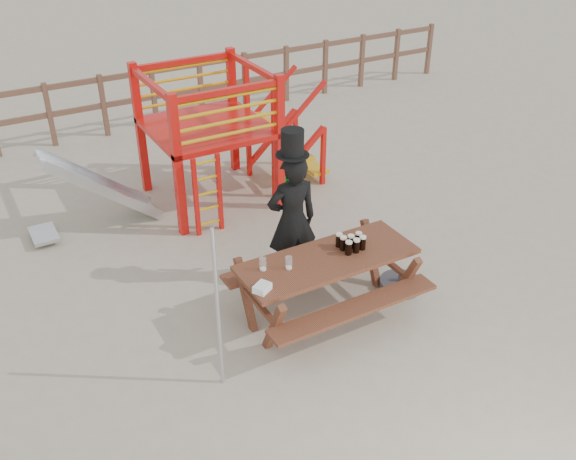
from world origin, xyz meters
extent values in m
plane|color=tan|center=(0.00, 0.00, 0.00)|extent=(60.00, 60.00, 0.00)
cube|color=brown|center=(0.00, 7.00, 1.10)|extent=(15.00, 0.06, 0.10)
cube|color=brown|center=(0.00, 7.00, 0.60)|extent=(15.00, 0.06, 0.10)
cube|color=brown|center=(-1.50, 7.00, 0.60)|extent=(0.09, 0.09, 1.20)
cube|color=brown|center=(-0.50, 7.00, 0.60)|extent=(0.09, 0.09, 1.20)
cube|color=brown|center=(0.50, 7.00, 0.60)|extent=(0.09, 0.09, 1.20)
cube|color=brown|center=(1.50, 7.00, 0.60)|extent=(0.09, 0.09, 1.20)
cube|color=brown|center=(2.50, 7.00, 0.60)|extent=(0.09, 0.09, 1.20)
cube|color=brown|center=(3.50, 7.00, 0.60)|extent=(0.09, 0.09, 1.20)
cube|color=brown|center=(4.50, 7.00, 0.60)|extent=(0.09, 0.09, 1.20)
cube|color=brown|center=(5.50, 7.00, 0.60)|extent=(0.09, 0.09, 1.20)
cube|color=brown|center=(6.50, 7.00, 0.60)|extent=(0.09, 0.09, 1.20)
cube|color=brown|center=(7.50, 7.00, 0.60)|extent=(0.09, 0.09, 1.20)
cube|color=red|center=(-0.60, 2.80, 1.05)|extent=(0.12, 0.12, 2.10)
cube|color=red|center=(1.00, 2.80, 1.05)|extent=(0.12, 0.12, 2.10)
cube|color=red|center=(-0.60, 4.40, 1.05)|extent=(0.12, 0.12, 2.10)
cube|color=red|center=(1.00, 4.40, 1.05)|extent=(0.12, 0.12, 2.10)
cube|color=red|center=(0.20, 3.60, 1.20)|extent=(1.72, 1.72, 0.08)
cube|color=red|center=(0.20, 2.80, 2.00)|extent=(1.60, 0.08, 0.08)
cube|color=red|center=(0.20, 4.40, 2.00)|extent=(1.60, 0.08, 0.08)
cube|color=red|center=(-0.60, 3.60, 2.00)|extent=(0.08, 1.60, 0.08)
cube|color=red|center=(1.00, 3.60, 2.00)|extent=(0.08, 1.60, 0.08)
cylinder|color=gold|center=(0.20, 2.80, 1.38)|extent=(1.50, 0.05, 0.05)
cylinder|color=gold|center=(0.20, 4.40, 1.38)|extent=(1.50, 0.05, 0.05)
cylinder|color=gold|center=(0.20, 2.80, 1.56)|extent=(1.50, 0.05, 0.05)
cylinder|color=gold|center=(0.20, 4.40, 1.56)|extent=(1.50, 0.05, 0.05)
cylinder|color=gold|center=(0.20, 2.80, 1.74)|extent=(1.50, 0.05, 0.05)
cylinder|color=gold|center=(0.20, 4.40, 1.74)|extent=(1.50, 0.05, 0.05)
cylinder|color=gold|center=(0.20, 2.80, 1.92)|extent=(1.50, 0.05, 0.05)
cylinder|color=gold|center=(0.20, 4.40, 1.92)|extent=(1.50, 0.05, 0.05)
cube|color=red|center=(-0.43, 2.65, 0.60)|extent=(0.06, 0.06, 1.20)
cube|color=red|center=(-0.07, 2.65, 0.60)|extent=(0.06, 0.06, 1.20)
cylinder|color=gold|center=(-0.25, 2.65, 0.15)|extent=(0.36, 0.04, 0.04)
cylinder|color=gold|center=(-0.25, 2.65, 0.39)|extent=(0.36, 0.04, 0.04)
cylinder|color=gold|center=(-0.25, 2.65, 0.63)|extent=(0.36, 0.04, 0.04)
cylinder|color=gold|center=(-0.25, 2.65, 0.87)|extent=(0.36, 0.04, 0.04)
cylinder|color=gold|center=(-0.25, 2.65, 1.11)|extent=(0.36, 0.04, 0.04)
cube|color=gold|center=(1.15, 3.60, 1.08)|extent=(0.30, 0.90, 0.06)
cube|color=gold|center=(1.43, 3.60, 0.78)|extent=(0.30, 0.90, 0.06)
cube|color=gold|center=(1.71, 3.60, 0.48)|extent=(0.30, 0.90, 0.06)
cube|color=gold|center=(1.99, 3.60, 0.18)|extent=(0.30, 0.90, 0.06)
cube|color=red|center=(1.55, 3.15, 0.60)|extent=(0.95, 0.08, 0.86)
cube|color=red|center=(1.55, 4.05, 0.60)|extent=(0.95, 0.08, 0.86)
cube|color=silver|center=(-1.50, 3.60, 0.62)|extent=(1.53, 0.55, 1.21)
cube|color=silver|center=(-1.50, 3.33, 0.66)|extent=(1.58, 0.04, 1.28)
cube|color=silver|center=(-1.50, 3.87, 0.66)|extent=(1.58, 0.04, 1.28)
cube|color=silver|center=(-2.40, 3.60, 0.10)|extent=(0.35, 0.55, 0.05)
cube|color=brown|center=(0.17, 0.19, 0.78)|extent=(2.09, 0.79, 0.05)
cube|color=brown|center=(0.17, -0.38, 0.47)|extent=(2.09, 0.30, 0.04)
cube|color=brown|center=(0.18, 0.77, 0.47)|extent=(2.09, 0.30, 0.04)
cube|color=brown|center=(-0.71, 0.20, 0.38)|extent=(0.09, 1.25, 0.75)
cube|color=brown|center=(1.06, 0.19, 0.38)|extent=(0.09, 1.25, 0.75)
imported|color=black|center=(0.18, 1.01, 0.88)|extent=(0.70, 0.51, 1.76)
cube|color=#0D961A|center=(0.20, 1.15, 1.09)|extent=(0.07, 0.03, 0.41)
cylinder|color=black|center=(0.18, 1.01, 1.76)|extent=(0.40, 0.40, 0.01)
cylinder|color=black|center=(0.18, 1.01, 1.92)|extent=(0.27, 0.27, 0.30)
cube|color=white|center=(0.20, 1.14, 2.03)|extent=(0.14, 0.02, 0.04)
cylinder|color=#B2B2B7|center=(-1.38, -0.24, 0.94)|extent=(0.04, 0.04, 1.88)
cylinder|color=#3B3B40|center=(1.27, 0.16, 0.06)|extent=(0.52, 0.52, 0.12)
cylinder|color=#3B3B40|center=(1.27, 0.16, 0.17)|extent=(0.06, 0.06, 0.10)
cube|color=white|center=(-0.77, 0.00, 0.85)|extent=(0.23, 0.21, 0.08)
cylinder|color=black|center=(0.42, 0.14, 0.88)|extent=(0.08, 0.08, 0.15)
cylinder|color=beige|center=(0.42, 0.14, 0.97)|extent=(0.08, 0.08, 0.02)
cylinder|color=black|center=(0.52, 0.13, 0.88)|extent=(0.08, 0.08, 0.15)
cylinder|color=beige|center=(0.52, 0.13, 0.97)|extent=(0.08, 0.08, 0.02)
cylinder|color=black|center=(0.62, 0.15, 0.88)|extent=(0.08, 0.08, 0.15)
cylinder|color=beige|center=(0.62, 0.15, 0.97)|extent=(0.08, 0.08, 0.02)
cylinder|color=black|center=(0.42, 0.25, 0.88)|extent=(0.08, 0.08, 0.15)
cylinder|color=beige|center=(0.42, 0.25, 0.97)|extent=(0.08, 0.08, 0.02)
cylinder|color=black|center=(0.51, 0.23, 0.88)|extent=(0.08, 0.08, 0.15)
cylinder|color=beige|center=(0.51, 0.23, 0.97)|extent=(0.08, 0.08, 0.02)
cylinder|color=black|center=(0.63, 0.24, 0.88)|extent=(0.08, 0.08, 0.15)
cylinder|color=beige|center=(0.63, 0.24, 0.97)|extent=(0.08, 0.08, 0.02)
cylinder|color=black|center=(0.42, 0.33, 0.88)|extent=(0.08, 0.08, 0.15)
cylinder|color=beige|center=(0.42, 0.33, 0.97)|extent=(0.08, 0.08, 0.02)
cylinder|color=silver|center=(-0.58, 0.34, 0.88)|extent=(0.08, 0.08, 0.15)
cylinder|color=beige|center=(-0.58, 0.34, 0.82)|extent=(0.07, 0.07, 0.02)
cylinder|color=silver|center=(-0.32, 0.22, 0.88)|extent=(0.08, 0.08, 0.15)
cylinder|color=beige|center=(-0.32, 0.22, 0.82)|extent=(0.07, 0.07, 0.02)
camera|label=1|loc=(-3.25, -4.88, 4.82)|focal=40.00mm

